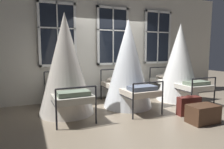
# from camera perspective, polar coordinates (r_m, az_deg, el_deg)

# --- Properties ---
(ground) EXTENTS (20.65, 20.65, 0.00)m
(ground) POSITION_cam_1_polar(r_m,az_deg,el_deg) (5.55, 5.19, -9.15)
(ground) COLOR gray
(back_wall_with_windows) EXTENTS (8.66, 0.10, 3.46)m
(back_wall_with_windows) POSITION_cam_1_polar(r_m,az_deg,el_deg) (6.51, -0.11, 8.68)
(back_wall_with_windows) COLOR beige
(back_wall_with_windows) RESTS_ON ground
(window_bank) EXTENTS (4.50, 0.10, 2.82)m
(window_bank) POSITION_cam_1_polar(r_m,az_deg,el_deg) (6.41, 0.30, 4.20)
(window_bank) COLOR black
(window_bank) RESTS_ON ground
(cot_first) EXTENTS (1.33, 2.02, 2.44)m
(cot_first) POSITION_cam_1_polar(r_m,az_deg,el_deg) (4.91, -13.16, 2.51)
(cot_first) COLOR black
(cot_first) RESTS_ON ground
(cot_second) EXTENTS (1.33, 2.02, 2.37)m
(cot_second) POSITION_cam_1_polar(r_m,az_deg,el_deg) (5.40, 4.60, 2.73)
(cot_second) COLOR black
(cot_second) RESTS_ON ground
(cot_third) EXTENTS (1.33, 2.01, 2.35)m
(cot_third) POSITION_cam_1_polar(r_m,az_deg,el_deg) (6.46, 18.77, 3.03)
(cot_third) COLOR black
(cot_third) RESTS_ON ground
(suitcase_dark) EXTENTS (0.58, 0.27, 0.47)m
(suitcase_dark) POSITION_cam_1_polar(r_m,az_deg,el_deg) (5.14, 21.21, -8.37)
(suitcase_dark) COLOR #5B231E
(suitcase_dark) RESTS_ON ground
(travel_trunk) EXTENTS (0.65, 0.41, 0.39)m
(travel_trunk) POSITION_cam_1_polar(r_m,az_deg,el_deg) (4.73, 24.67, -10.25)
(travel_trunk) COLOR #472D1E
(travel_trunk) RESTS_ON ground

